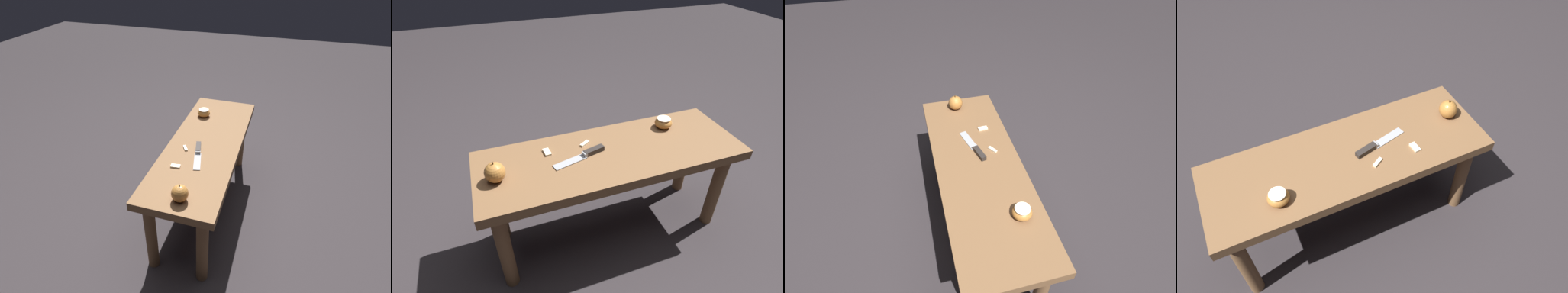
% 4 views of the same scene
% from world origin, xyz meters
% --- Properties ---
extents(ground_plane, '(8.00, 8.00, 0.00)m').
position_xyz_m(ground_plane, '(0.00, 0.00, 0.00)').
color(ground_plane, '#2D282B').
extents(wooden_bench, '(1.03, 0.36, 0.44)m').
position_xyz_m(wooden_bench, '(0.00, 0.00, 0.37)').
color(wooden_bench, brown).
rests_on(wooden_bench, ground_plane).
extents(knife, '(0.21, 0.08, 0.02)m').
position_xyz_m(knife, '(-0.10, 0.01, 0.45)').
color(knife, '#9EA0A5').
rests_on(knife, wooden_bench).
extents(apple_whole, '(0.07, 0.07, 0.08)m').
position_xyz_m(apple_whole, '(-0.43, -0.02, 0.48)').
color(apple_whole, '#B27233').
rests_on(apple_whole, wooden_bench).
extents(apple_cut, '(0.07, 0.07, 0.04)m').
position_xyz_m(apple_cut, '(0.28, 0.09, 0.46)').
color(apple_cut, '#B27233').
rests_on(apple_cut, wooden_bench).
extents(apple_slice_near_knife, '(0.04, 0.03, 0.01)m').
position_xyz_m(apple_slice_near_knife, '(-0.08, 0.08, 0.44)').
color(apple_slice_near_knife, beige).
rests_on(apple_slice_near_knife, wooden_bench).
extents(apple_slice_center, '(0.03, 0.05, 0.01)m').
position_xyz_m(apple_slice_center, '(-0.24, 0.08, 0.44)').
color(apple_slice_center, beige).
rests_on(apple_slice_center, wooden_bench).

